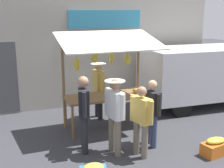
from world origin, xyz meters
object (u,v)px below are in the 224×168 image
parked_van (206,71)px  produce_crate_side (215,147)px  market_stall (107,70)px  shopper_with_ponytail (115,110)px  shopper_in_striped_shirt (152,109)px  shopper_in_grey_tee (84,109)px  vendor_with_sunhat (99,86)px  shopper_with_shopping_bag (141,117)px

parked_van → produce_crate_side: 3.78m
market_stall → shopper_with_ponytail: size_ratio=1.51×
market_stall → shopper_in_striped_shirt: 1.65m
shopper_in_grey_tee → shopper_in_striped_shirt: bearing=-87.1°
produce_crate_side → market_stall: bearing=-55.6°
vendor_with_sunhat → shopper_in_striped_shirt: size_ratio=1.06×
shopper_with_shopping_bag → parked_van: (-3.58, -2.47, 0.25)m
shopper_in_striped_shirt → shopper_in_grey_tee: bearing=78.9°
shopper_with_shopping_bag → shopper_in_striped_shirt: (-0.45, -0.36, 0.01)m
vendor_with_sunhat → shopper_with_shopping_bag: 2.50m
shopper_in_striped_shirt → parked_van: parked_van is taller
shopper_in_grey_tee → produce_crate_side: bearing=-101.4°
shopper_with_ponytail → shopper_with_shopping_bag: bearing=-130.4°
parked_van → produce_crate_side: parked_van is taller
vendor_with_sunhat → parked_van: parked_van is taller
market_stall → vendor_with_sunhat: (-0.01, -0.72, -0.58)m
shopper_with_ponytail → shopper_with_shopping_bag: size_ratio=1.09×
produce_crate_side → parked_van: bearing=-124.4°
shopper_in_grey_tee → parked_van: parked_van is taller
vendor_with_sunhat → parked_van: size_ratio=0.36×
market_stall → vendor_with_sunhat: bearing=-90.8°
market_stall → produce_crate_side: (-1.59, 2.32, -1.36)m
shopper_in_grey_tee → parked_van: bearing=-54.7°
shopper_with_ponytail → shopper_with_shopping_bag: shopper_with_ponytail is taller
vendor_with_sunhat → shopper_with_shopping_bag: (-0.07, 2.50, -0.09)m
market_stall → shopper_in_striped_shirt: market_stall is taller
market_stall → vendor_with_sunhat: 0.93m
shopper_in_striped_shirt → produce_crate_side: bearing=-130.9°
shopper_with_ponytail → shopper_with_shopping_bag: 0.57m
shopper_with_ponytail → shopper_in_grey_tee: shopper_in_grey_tee is taller
vendor_with_sunhat → shopper_with_shopping_bag: bearing=2.9°
market_stall → shopper_with_ponytail: market_stall is taller
vendor_with_sunhat → parked_van: bearing=90.9°
vendor_with_sunhat → shopper_with_ponytail: size_ratio=0.98×
shopper_in_striped_shirt → market_stall: bearing=20.3°
vendor_with_sunhat → shopper_with_ponytail: (0.39, 2.19, 0.02)m
shopper_in_grey_tee → vendor_with_sunhat: bearing=-13.9°
parked_van → produce_crate_side: bearing=58.9°
shopper_with_ponytail → vendor_with_sunhat: bearing=-17.4°
shopper_with_ponytail → produce_crate_side: 2.30m
parked_van → shopper_in_striped_shirt: bearing=37.3°
shopper_in_grey_tee → produce_crate_side: size_ratio=2.61×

